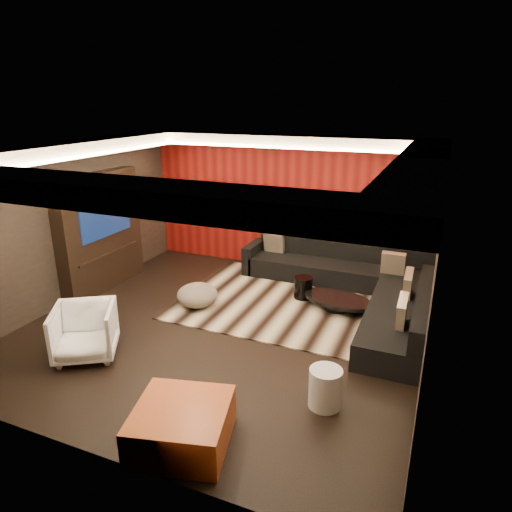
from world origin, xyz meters
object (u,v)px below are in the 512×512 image
at_px(orange_ottoman, 182,425).
at_px(sectional_sofa, 356,286).
at_px(drum_stool, 303,287).
at_px(white_side_table, 325,388).
at_px(armchair, 85,332).
at_px(coffee_table, 338,303).

xyz_separation_m(orange_ottoman, sectional_sofa, (0.99, 4.36, 0.05)).
xyz_separation_m(drum_stool, sectional_sofa, (0.89, 0.33, 0.04)).
xyz_separation_m(white_side_table, armchair, (-3.40, -0.21, 0.13)).
height_order(white_side_table, orange_ottoman, white_side_table).
distance_m(white_side_table, orange_ottoman, 1.71).
bearing_deg(drum_stool, coffee_table, -17.33).
bearing_deg(coffee_table, sectional_sofa, 69.40).
distance_m(armchair, sectional_sofa, 4.63).
xyz_separation_m(coffee_table, drum_stool, (-0.69, 0.21, 0.09)).
relative_size(coffee_table, drum_stool, 3.11).
bearing_deg(sectional_sofa, white_side_table, -85.55).
bearing_deg(drum_stool, orange_ottoman, -91.34).
height_order(drum_stool, orange_ottoman, orange_ottoman).
relative_size(coffee_table, armchair, 1.48).
bearing_deg(coffee_table, armchair, -136.03).
xyz_separation_m(drum_stool, armchair, (-2.26, -3.05, 0.16)).
distance_m(drum_stool, orange_ottoman, 4.03).
bearing_deg(white_side_table, drum_stool, 111.82).
relative_size(white_side_table, armchair, 0.59).
distance_m(coffee_table, sectional_sofa, 0.60).
xyz_separation_m(white_side_table, sectional_sofa, (-0.25, 3.18, 0.02)).
bearing_deg(white_side_table, coffee_table, 99.78).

